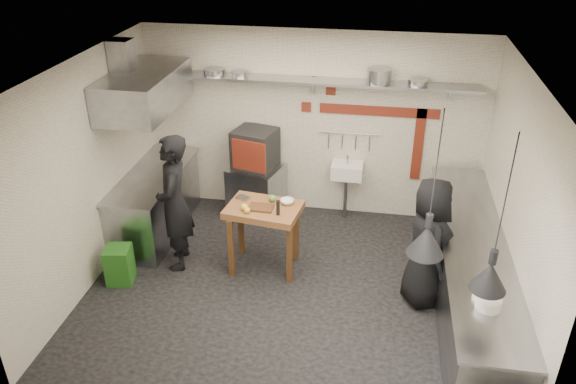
% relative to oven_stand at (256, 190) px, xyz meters
% --- Properties ---
extents(floor, '(5.00, 5.00, 0.00)m').
position_rel_oven_stand_xyz_m(floor, '(0.81, -1.78, -0.40)').
color(floor, black).
rests_on(floor, ground).
extents(ceiling, '(5.00, 5.00, 0.00)m').
position_rel_oven_stand_xyz_m(ceiling, '(0.81, -1.78, 2.40)').
color(ceiling, beige).
rests_on(ceiling, floor).
extents(wall_back, '(5.00, 0.04, 2.80)m').
position_rel_oven_stand_xyz_m(wall_back, '(0.81, 0.32, 1.00)').
color(wall_back, silver).
rests_on(wall_back, floor).
extents(wall_front, '(5.00, 0.04, 2.80)m').
position_rel_oven_stand_xyz_m(wall_front, '(0.81, -3.88, 1.00)').
color(wall_front, silver).
rests_on(wall_front, floor).
extents(wall_left, '(0.04, 4.20, 2.80)m').
position_rel_oven_stand_xyz_m(wall_left, '(-1.69, -1.78, 1.00)').
color(wall_left, silver).
rests_on(wall_left, floor).
extents(wall_right, '(0.04, 4.20, 2.80)m').
position_rel_oven_stand_xyz_m(wall_right, '(3.31, -1.78, 1.00)').
color(wall_right, silver).
rests_on(wall_right, floor).
extents(red_band_horiz, '(1.70, 0.02, 0.14)m').
position_rel_oven_stand_xyz_m(red_band_horiz, '(1.76, 0.30, 1.28)').
color(red_band_horiz, maroon).
rests_on(red_band_horiz, wall_back).
extents(red_band_vert, '(0.14, 0.02, 1.10)m').
position_rel_oven_stand_xyz_m(red_band_vert, '(2.36, 0.30, 0.80)').
color(red_band_vert, maroon).
rests_on(red_band_vert, wall_back).
extents(red_tile_a, '(0.14, 0.02, 0.14)m').
position_rel_oven_stand_xyz_m(red_tile_a, '(1.06, 0.30, 1.55)').
color(red_tile_a, maroon).
rests_on(red_tile_a, wall_back).
extents(red_tile_b, '(0.14, 0.02, 0.14)m').
position_rel_oven_stand_xyz_m(red_tile_b, '(0.71, 0.30, 1.28)').
color(red_tile_b, maroon).
rests_on(red_tile_b, wall_back).
extents(back_shelf, '(4.60, 0.34, 0.04)m').
position_rel_oven_stand_xyz_m(back_shelf, '(0.81, 0.14, 1.72)').
color(back_shelf, gray).
rests_on(back_shelf, wall_back).
extents(shelf_bracket_left, '(0.04, 0.06, 0.24)m').
position_rel_oven_stand_xyz_m(shelf_bracket_left, '(-1.09, 0.29, 1.62)').
color(shelf_bracket_left, gray).
rests_on(shelf_bracket_left, wall_back).
extents(shelf_bracket_mid, '(0.04, 0.06, 0.24)m').
position_rel_oven_stand_xyz_m(shelf_bracket_mid, '(0.81, 0.29, 1.62)').
color(shelf_bracket_mid, gray).
rests_on(shelf_bracket_mid, wall_back).
extents(shelf_bracket_right, '(0.04, 0.06, 0.24)m').
position_rel_oven_stand_xyz_m(shelf_bracket_right, '(2.71, 0.29, 1.62)').
color(shelf_bracket_right, gray).
rests_on(shelf_bracket_right, wall_back).
extents(pan_far_left, '(0.37, 0.37, 0.09)m').
position_rel_oven_stand_xyz_m(pan_far_left, '(-0.60, 0.14, 1.79)').
color(pan_far_left, gray).
rests_on(pan_far_left, back_shelf).
extents(pan_mid_left, '(0.24, 0.24, 0.07)m').
position_rel_oven_stand_xyz_m(pan_mid_left, '(-0.22, 0.14, 1.78)').
color(pan_mid_left, gray).
rests_on(pan_mid_left, back_shelf).
extents(stock_pot, '(0.42, 0.42, 0.20)m').
position_rel_oven_stand_xyz_m(stock_pot, '(1.73, 0.14, 1.84)').
color(stock_pot, gray).
rests_on(stock_pot, back_shelf).
extents(pan_right, '(0.28, 0.28, 0.08)m').
position_rel_oven_stand_xyz_m(pan_right, '(2.25, 0.14, 1.78)').
color(pan_right, gray).
rests_on(pan_right, back_shelf).
extents(oven_stand, '(0.87, 0.83, 0.80)m').
position_rel_oven_stand_xyz_m(oven_stand, '(0.00, 0.00, 0.00)').
color(oven_stand, gray).
rests_on(oven_stand, floor).
extents(combi_oven, '(0.70, 0.67, 0.58)m').
position_rel_oven_stand_xyz_m(combi_oven, '(-0.01, 0.03, 0.69)').
color(combi_oven, black).
rests_on(combi_oven, oven_stand).
extents(oven_door, '(0.53, 0.17, 0.46)m').
position_rel_oven_stand_xyz_m(oven_door, '(-0.04, -0.26, 0.69)').
color(oven_door, maroon).
rests_on(oven_door, combi_oven).
extents(oven_glass, '(0.34, 0.11, 0.34)m').
position_rel_oven_stand_xyz_m(oven_glass, '(0.02, -0.28, 0.69)').
color(oven_glass, black).
rests_on(oven_glass, oven_door).
extents(hand_sink, '(0.46, 0.34, 0.22)m').
position_rel_oven_stand_xyz_m(hand_sink, '(1.36, 0.14, 0.38)').
color(hand_sink, silver).
rests_on(hand_sink, wall_back).
extents(sink_tap, '(0.03, 0.03, 0.14)m').
position_rel_oven_stand_xyz_m(sink_tap, '(1.36, 0.14, 0.56)').
color(sink_tap, gray).
rests_on(sink_tap, hand_sink).
extents(sink_drain, '(0.06, 0.06, 0.66)m').
position_rel_oven_stand_xyz_m(sink_drain, '(1.36, 0.10, -0.06)').
color(sink_drain, gray).
rests_on(sink_drain, floor).
extents(utensil_rail, '(0.90, 0.02, 0.02)m').
position_rel_oven_stand_xyz_m(utensil_rail, '(1.36, 0.28, 0.92)').
color(utensil_rail, gray).
rests_on(utensil_rail, wall_back).
extents(counter_right, '(0.70, 3.80, 0.90)m').
position_rel_oven_stand_xyz_m(counter_right, '(2.96, -1.78, 0.05)').
color(counter_right, gray).
rests_on(counter_right, floor).
extents(counter_right_top, '(0.76, 3.90, 0.03)m').
position_rel_oven_stand_xyz_m(counter_right_top, '(2.96, -1.78, 0.52)').
color(counter_right_top, gray).
rests_on(counter_right_top, counter_right).
extents(plate_stack, '(0.25, 0.25, 0.11)m').
position_rel_oven_stand_xyz_m(plate_stack, '(2.93, -2.95, 0.59)').
color(plate_stack, silver).
rests_on(plate_stack, counter_right_top).
extents(small_bowl_right, '(0.22, 0.22, 0.05)m').
position_rel_oven_stand_xyz_m(small_bowl_right, '(2.91, -2.80, 0.56)').
color(small_bowl_right, silver).
rests_on(small_bowl_right, counter_right_top).
extents(counter_left, '(0.70, 1.90, 0.90)m').
position_rel_oven_stand_xyz_m(counter_left, '(-1.34, -0.73, 0.05)').
color(counter_left, gray).
rests_on(counter_left, floor).
extents(counter_left_top, '(0.76, 2.00, 0.03)m').
position_rel_oven_stand_xyz_m(counter_left_top, '(-1.34, -0.73, 0.52)').
color(counter_left_top, gray).
rests_on(counter_left_top, counter_left).
extents(extractor_hood, '(0.78, 1.60, 0.50)m').
position_rel_oven_stand_xyz_m(extractor_hood, '(-1.29, -0.73, 1.75)').
color(extractor_hood, gray).
rests_on(extractor_hood, ceiling).
extents(hood_duct, '(0.28, 0.28, 0.50)m').
position_rel_oven_stand_xyz_m(hood_duct, '(-1.54, -0.73, 2.15)').
color(hood_duct, gray).
rests_on(hood_duct, ceiling).
extents(green_bin, '(0.36, 0.36, 0.50)m').
position_rel_oven_stand_xyz_m(green_bin, '(-1.35, -2.00, -0.15)').
color(green_bin, '#205A19').
rests_on(green_bin, floor).
extents(prep_table, '(1.00, 0.76, 0.92)m').
position_rel_oven_stand_xyz_m(prep_table, '(0.41, -1.37, 0.06)').
color(prep_table, brown).
rests_on(prep_table, floor).
extents(cutting_board, '(0.31, 0.22, 0.02)m').
position_rel_oven_stand_xyz_m(cutting_board, '(0.39, -1.42, 0.53)').
color(cutting_board, '#4D2F19').
rests_on(cutting_board, prep_table).
extents(pepper_mill, '(0.05, 0.05, 0.20)m').
position_rel_oven_stand_xyz_m(pepper_mill, '(0.63, -1.54, 0.62)').
color(pepper_mill, black).
rests_on(pepper_mill, prep_table).
extents(lemon_a, '(0.12, 0.12, 0.09)m').
position_rel_oven_stand_xyz_m(lemon_a, '(0.19, -1.49, 0.56)').
color(lemon_a, gold).
rests_on(lemon_a, prep_table).
extents(lemon_b, '(0.10, 0.10, 0.08)m').
position_rel_oven_stand_xyz_m(lemon_b, '(0.24, -1.56, 0.56)').
color(lemon_b, gold).
rests_on(lemon_b, prep_table).
extents(veg_ball, '(0.10, 0.10, 0.09)m').
position_rel_oven_stand_xyz_m(veg_ball, '(0.50, -1.22, 0.57)').
color(veg_ball, '#498D3A').
rests_on(veg_ball, prep_table).
extents(steel_tray, '(0.19, 0.17, 0.03)m').
position_rel_oven_stand_xyz_m(steel_tray, '(0.10, -1.21, 0.54)').
color(steel_tray, gray).
rests_on(steel_tray, prep_table).
extents(bowl, '(0.19, 0.19, 0.06)m').
position_rel_oven_stand_xyz_m(bowl, '(0.69, -1.24, 0.55)').
color(bowl, silver).
rests_on(bowl, prep_table).
extents(heat_lamp_near, '(0.48, 0.48, 1.50)m').
position_rel_oven_stand_xyz_m(heat_lamp_near, '(2.31, -2.67, 1.65)').
color(heat_lamp_near, black).
rests_on(heat_lamp_near, ceiling).
extents(heat_lamp_far, '(0.42, 0.42, 1.52)m').
position_rel_oven_stand_xyz_m(heat_lamp_far, '(2.84, -3.12, 1.64)').
color(heat_lamp_far, black).
rests_on(heat_lamp_far, ceiling).
extents(chef_left, '(0.58, 0.76, 1.85)m').
position_rel_oven_stand_xyz_m(chef_left, '(-0.73, -1.48, 0.52)').
color(chef_left, black).
rests_on(chef_left, floor).
extents(chef_right, '(0.69, 0.90, 1.63)m').
position_rel_oven_stand_xyz_m(chef_right, '(2.44, -1.71, 0.42)').
color(chef_right, black).
rests_on(chef_right, floor).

